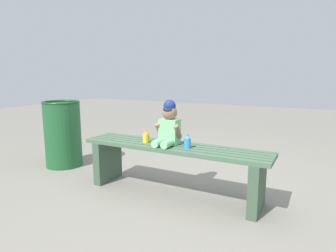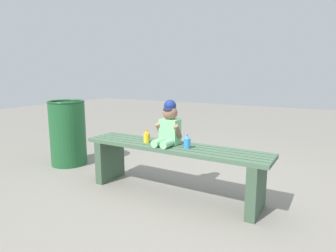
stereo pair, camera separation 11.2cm
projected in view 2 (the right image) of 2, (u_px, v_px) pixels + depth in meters
name	position (u px, v px, depth m)	size (l,w,h in m)	color
ground_plane	(173.00, 194.00, 2.68)	(16.00, 16.00, 0.00)	gray
park_bench	(173.00, 161.00, 2.63)	(1.75, 0.36, 0.46)	#47664C
child_figure	(169.00, 125.00, 2.60)	(0.23, 0.27, 0.40)	#7FCC8C
sippy_cup_left	(147.00, 136.00, 2.69)	(0.06, 0.06, 0.12)	yellow
sippy_cup_right	(187.00, 141.00, 2.48)	(0.06, 0.06, 0.12)	#338CE5
trash_bin	(68.00, 133.00, 3.51)	(0.43, 0.43, 0.78)	#1E592D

